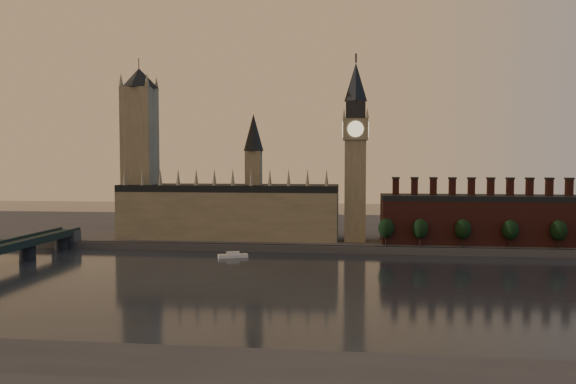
# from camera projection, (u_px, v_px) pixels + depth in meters

# --- Properties ---
(ground) EXTENTS (900.00, 900.00, 0.00)m
(ground) POSITION_uv_depth(u_px,v_px,m) (329.00, 291.00, 215.77)
(ground) COLOR black
(ground) RESTS_ON ground
(north_bank) EXTENTS (900.00, 182.00, 4.00)m
(north_bank) POSITION_uv_depth(u_px,v_px,m) (340.00, 230.00, 392.25)
(north_bank) COLOR #49494E
(north_bank) RESTS_ON ground
(palace_of_westminster) EXTENTS (130.00, 30.30, 74.00)m
(palace_of_westminster) POSITION_uv_depth(u_px,v_px,m) (230.00, 209.00, 335.96)
(palace_of_westminster) COLOR gray
(palace_of_westminster) RESTS_ON north_bank
(victoria_tower) EXTENTS (24.00, 24.00, 108.00)m
(victoria_tower) POSITION_uv_depth(u_px,v_px,m) (140.00, 146.00, 340.38)
(victoria_tower) COLOR gray
(victoria_tower) RESTS_ON north_bank
(big_ben) EXTENTS (15.00, 15.00, 107.00)m
(big_ben) POSITION_uv_depth(u_px,v_px,m) (355.00, 149.00, 320.62)
(big_ben) COLOR gray
(big_ben) RESTS_ON north_bank
(chimney_block) EXTENTS (110.00, 25.00, 37.00)m
(chimney_block) POSITION_uv_depth(u_px,v_px,m) (480.00, 219.00, 314.71)
(chimney_block) COLOR #542520
(chimney_block) RESTS_ON north_bank
(embankment_tree_0) EXTENTS (8.60, 8.60, 14.88)m
(embankment_tree_0) POSITION_uv_depth(u_px,v_px,m) (386.00, 228.00, 305.83)
(embankment_tree_0) COLOR black
(embankment_tree_0) RESTS_ON north_bank
(embankment_tree_1) EXTENTS (8.60, 8.60, 14.88)m
(embankment_tree_1) POSITION_uv_depth(u_px,v_px,m) (420.00, 229.00, 302.74)
(embankment_tree_1) COLOR black
(embankment_tree_1) RESTS_ON north_bank
(embankment_tree_2) EXTENTS (8.60, 8.60, 14.88)m
(embankment_tree_2) POSITION_uv_depth(u_px,v_px,m) (463.00, 229.00, 301.02)
(embankment_tree_2) COLOR black
(embankment_tree_2) RESTS_ON north_bank
(embankment_tree_3) EXTENTS (8.60, 8.60, 14.88)m
(embankment_tree_3) POSITION_uv_depth(u_px,v_px,m) (511.00, 230.00, 298.24)
(embankment_tree_3) COLOR black
(embankment_tree_3) RESTS_ON north_bank
(embankment_tree_4) EXTENTS (8.60, 8.60, 14.88)m
(embankment_tree_4) POSITION_uv_depth(u_px,v_px,m) (559.00, 230.00, 295.89)
(embankment_tree_4) COLOR black
(embankment_tree_4) RESTS_ON north_bank
(river_boat) EXTENTS (15.91, 9.29, 3.07)m
(river_boat) POSITION_uv_depth(u_px,v_px,m) (233.00, 255.00, 290.90)
(river_boat) COLOR silver
(river_boat) RESTS_ON ground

